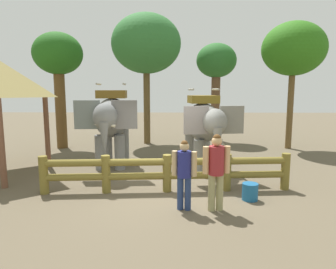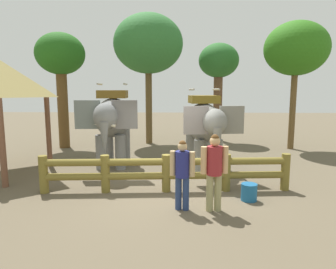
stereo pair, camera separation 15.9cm
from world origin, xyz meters
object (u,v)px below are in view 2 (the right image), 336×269
object	(u,v)px
tourist_man_in_blue	(214,167)
tree_deep_back	(219,65)
tree_back_center	(148,44)
log_fence	(166,170)
tree_far_left	(296,49)
elephant_near_left	(112,120)
tree_far_right	(60,58)
elephant_center	(205,124)
tourist_woman_in_black	(182,170)
feed_bucket	(249,192)

from	to	relation	value
tourist_man_in_blue	tree_deep_back	xyz separation A→B (m)	(1.32, 10.02, 3.11)
tree_back_center	tree_deep_back	xyz separation A→B (m)	(3.72, 0.96, -0.95)
log_fence	tree_far_left	distance (m)	9.56
elephant_near_left	tree_far_right	distance (m)	5.34
tree_deep_back	elephant_center	bearing A→B (deg)	-101.16
tourist_woman_in_black	tree_back_center	world-z (taller)	tree_back_center
feed_bucket	log_fence	bearing A→B (deg)	163.68
tourist_woman_in_black	tree_deep_back	world-z (taller)	tree_deep_back
tourist_man_in_blue	tree_far_left	world-z (taller)	tree_far_left
tourist_man_in_blue	tree_deep_back	bearing A→B (deg)	82.51
elephant_near_left	tourist_woman_in_black	bearing A→B (deg)	-58.97
tourist_man_in_blue	feed_bucket	distance (m)	1.47
tourist_man_in_blue	elephant_center	bearing A→B (deg)	88.61
tree_deep_back	feed_bucket	size ratio (longest dim) A/B	12.04
tourist_man_in_blue	tree_back_center	size ratio (longest dim) A/B	0.27
tourist_woman_in_black	tree_far_right	xyz separation A→B (m)	(-5.72, 7.69, 3.33)
elephant_near_left	tourist_woman_in_black	xyz separation A→B (m)	(2.55, -4.24, -0.76)
elephant_near_left	tree_far_left	bearing A→B (deg)	23.98
feed_bucket	tree_far_left	bearing A→B (deg)	63.06
elephant_near_left	tourist_man_in_blue	bearing A→B (deg)	-52.45
elephant_center	tourist_man_in_blue	bearing A→B (deg)	-91.39
log_fence	feed_bucket	xyz separation A→B (m)	(2.16, -0.63, -0.38)
tourist_man_in_blue	feed_bucket	xyz separation A→B (m)	(0.99, 0.71, -0.84)
elephant_center	feed_bucket	world-z (taller)	elephant_center
tourist_woman_in_black	log_fence	bearing A→B (deg)	108.45
tourist_woman_in_black	feed_bucket	world-z (taller)	tourist_woman_in_black
log_fence	tree_far_left	xyz separation A→B (m)	(5.76, 6.45, 4.07)
tree_far_left	tree_far_right	bearing A→B (deg)	-179.69
elephant_center	tree_back_center	world-z (taller)	tree_back_center
tourist_woman_in_black	tree_deep_back	distance (m)	10.68
elephant_center	tree_far_left	world-z (taller)	tree_far_left
tree_far_right	tree_deep_back	xyz separation A→B (m)	(7.78, 2.29, -0.14)
log_fence	feed_bucket	size ratio (longest dim) A/B	15.80
tourist_woman_in_black	tree_deep_back	xyz separation A→B (m)	(2.06, 9.98, 3.20)
elephant_near_left	tree_far_left	distance (m)	9.12
tourist_man_in_blue	elephant_near_left	bearing A→B (deg)	127.55
tree_far_left	tree_deep_back	size ratio (longest dim) A/B	1.12
log_fence	tree_deep_back	bearing A→B (deg)	74.00
tree_back_center	feed_bucket	distance (m)	10.25
elephant_center	tree_far_left	distance (m)	6.74
tree_far_left	feed_bucket	world-z (taller)	tree_far_left
log_fence	tree_deep_back	world-z (taller)	tree_deep_back
tourist_woman_in_black	tourist_man_in_blue	size ratio (longest dim) A/B	0.92
log_fence	tree_back_center	distance (m)	9.02
tourist_man_in_blue	tree_far_left	distance (m)	9.74
tourist_woman_in_black	elephant_center	bearing A→B (deg)	77.54
elephant_near_left	feed_bucket	xyz separation A→B (m)	(4.28, -3.58, -1.51)
elephant_center	tree_far_right	size ratio (longest dim) A/B	0.62
elephant_near_left	tree_back_center	world-z (taller)	tree_back_center
log_fence	tourist_woman_in_black	xyz separation A→B (m)	(0.43, -1.30, 0.36)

